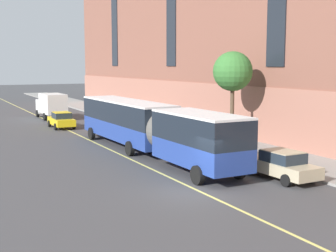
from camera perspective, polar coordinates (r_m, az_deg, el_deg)
name	(u,v)px	position (r m, az deg, el deg)	size (l,w,h in m)	color
ground_plane	(196,192)	(22.76, 3.49, -8.04)	(260.00, 260.00, 0.00)	#424244
sidewalk	(297,161)	(30.43, 15.49, -4.19)	(4.88, 160.00, 0.15)	gray
city_bus	(148,125)	(31.62, -2.40, 0.07)	(3.22, 19.93, 3.45)	navy
parked_car_silver_0	(128,122)	(44.04, -4.85, 0.54)	(2.01, 4.74, 1.56)	#B7B7BC
parked_car_champagne_1	(178,135)	(35.67, 1.22, -1.08)	(1.97, 4.51, 1.56)	#BCAD89
parked_car_champagne_3	(280,165)	(25.80, 13.52, -4.59)	(2.06, 4.74, 1.56)	#BCAD89
box_truck	(51,104)	(54.42, -14.02, 2.57)	(2.39, 6.40, 2.87)	silver
taxi_cab	(61,120)	(46.41, -12.87, 0.73)	(1.98, 4.38, 1.56)	yellow
street_tree_far_uptown	(233,72)	(35.11, 7.90, 6.55)	(2.95, 2.95, 6.93)	brown
lane_centerline	(171,178)	(25.39, 0.41, -6.38)	(0.16, 140.00, 0.01)	#E0D66B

